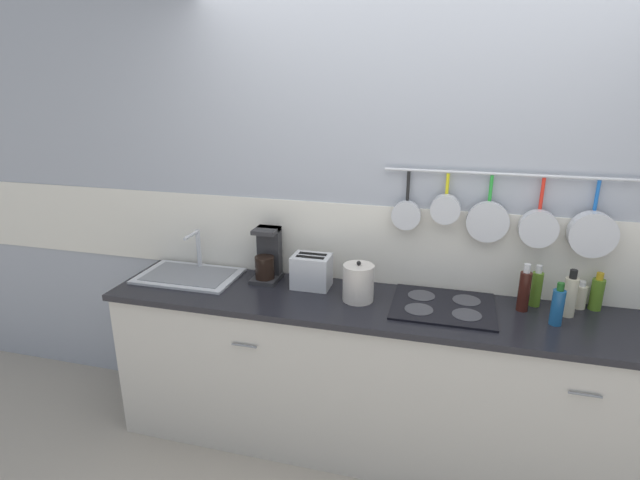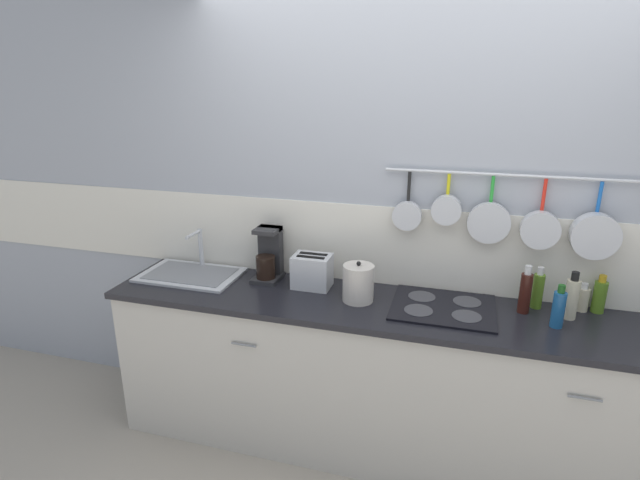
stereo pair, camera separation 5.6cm
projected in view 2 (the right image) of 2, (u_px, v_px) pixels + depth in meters
ground_plane at (399, 452)px, 2.89m from camera, size 12.00×12.00×0.00m
wall_back at (419, 226)px, 2.79m from camera, size 7.20×0.16×2.60m
cabinet_base at (403, 387)px, 2.75m from camera, size 3.27×0.55×0.89m
countertop at (408, 311)px, 2.61m from camera, size 3.31×0.58×0.03m
sink_basin at (191, 273)px, 3.03m from camera, size 0.59×0.38×0.25m
coffee_maker at (269, 258)px, 2.95m from camera, size 0.15×0.19×0.31m
toaster at (312, 271)px, 2.84m from camera, size 0.23×0.16×0.19m
kettle at (358, 283)px, 2.66m from camera, size 0.17×0.17×0.23m
cooktop at (443, 307)px, 2.60m from camera, size 0.53×0.44×0.01m
bottle_vinegar at (525, 292)px, 2.53m from camera, size 0.06×0.06×0.25m
bottle_olive_oil at (538, 290)px, 2.58m from camera, size 0.06×0.06×0.23m
bottle_hot_sauce at (558, 308)px, 2.39m from camera, size 0.06×0.06×0.22m
bottle_sesame_oil at (572, 298)px, 2.47m from camera, size 0.07×0.07×0.25m
bottle_dish_soap at (583, 299)px, 2.56m from camera, size 0.06×0.06×0.15m
bottle_cooking_wine at (599, 296)px, 2.54m from camera, size 0.06×0.06×0.20m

